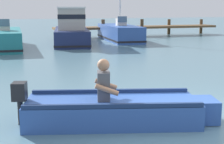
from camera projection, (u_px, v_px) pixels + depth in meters
name	position (u px, v px, depth m)	size (l,w,h in m)	color
ground_plane	(191.00, 124.00, 6.18)	(120.00, 120.00, 0.00)	slate
wooden_dock	(138.00, 27.00, 25.14)	(12.55, 1.64, 1.28)	brown
rowboat_with_person	(116.00, 110.00, 6.19)	(3.68, 1.89, 1.19)	#2D519E
moored_boat_teal	(5.00, 39.00, 17.69)	(1.91, 5.71, 1.53)	#1E727A
moored_boat_navy	(71.00, 30.00, 19.72)	(3.01, 6.33, 2.13)	#19234C
moored_boat_blue	(119.00, 33.00, 21.72)	(2.18, 5.72, 4.21)	#2D519E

